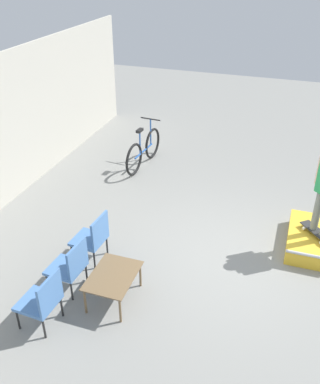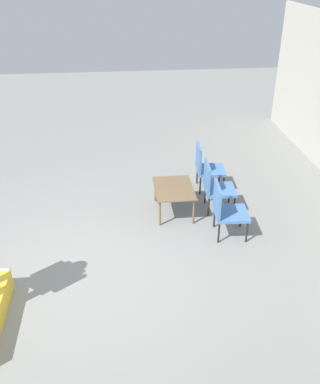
{
  "view_description": "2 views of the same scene",
  "coord_description": "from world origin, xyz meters",
  "px_view_note": "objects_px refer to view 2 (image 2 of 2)",
  "views": [
    {
      "loc": [
        -5.94,
        -0.68,
        4.8
      ],
      "look_at": [
        0.03,
        1.37,
        1.11
      ],
      "focal_mm": 40.0,
      "sensor_mm": 36.0,
      "label": 1
    },
    {
      "loc": [
        4.83,
        0.67,
        3.96
      ],
      "look_at": [
        -0.27,
        1.21,
        1.11
      ],
      "focal_mm": 40.0,
      "sensor_mm": 36.0,
      "label": 2
    }
  ],
  "objects_px": {
    "coffee_table": "(174,191)",
    "patio_chair_right": "(226,209)",
    "patio_chair_left": "(206,166)",
    "patio_chair_center": "(215,185)"
  },
  "relations": [
    {
      "from": "patio_chair_right",
      "to": "patio_chair_center",
      "type": "bearing_deg",
      "value": 3.55
    },
    {
      "from": "patio_chair_left",
      "to": "patio_chair_right",
      "type": "bearing_deg",
      "value": -177.07
    },
    {
      "from": "patio_chair_left",
      "to": "patio_chair_right",
      "type": "xyz_separation_m",
      "value": [
        1.56,
        0.0,
        0.0
      ]
    },
    {
      "from": "coffee_table",
      "to": "patio_chair_center",
      "type": "relative_size",
      "value": 1.0
    },
    {
      "from": "coffee_table",
      "to": "patio_chair_right",
      "type": "distance_m",
      "value": 1.06
    },
    {
      "from": "patio_chair_center",
      "to": "coffee_table",
      "type": "bearing_deg",
      "value": 93.73
    },
    {
      "from": "patio_chair_left",
      "to": "patio_chair_center",
      "type": "relative_size",
      "value": 1.0
    },
    {
      "from": "coffee_table",
      "to": "patio_chair_left",
      "type": "relative_size",
      "value": 1.0
    },
    {
      "from": "patio_chair_left",
      "to": "patio_chair_center",
      "type": "distance_m",
      "value": 0.78
    },
    {
      "from": "coffee_table",
      "to": "patio_chair_center",
      "type": "height_order",
      "value": "patio_chair_center"
    }
  ]
}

